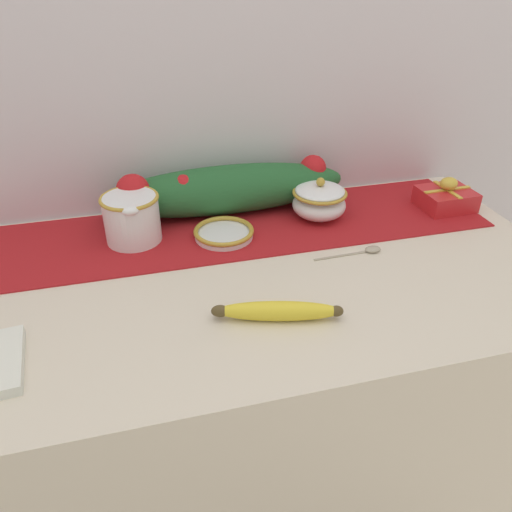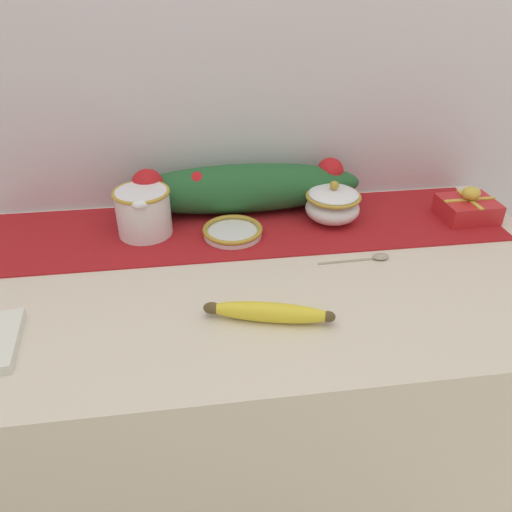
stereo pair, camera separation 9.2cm
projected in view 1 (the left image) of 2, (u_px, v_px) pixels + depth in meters
countertop at (255, 420)px, 1.20m from camera, size 1.24×0.65×0.86m
back_wall at (215, 55)px, 1.08m from camera, size 2.04×0.04×2.40m
table_runner at (235, 228)px, 1.12m from camera, size 1.14×0.28×0.00m
cream_pitcher at (132, 217)px, 1.04m from camera, size 0.12×0.14×0.10m
sugar_bowl at (319, 201)px, 1.14m from camera, size 0.12×0.12×0.10m
small_dish at (224, 233)px, 1.08m from camera, size 0.13×0.13×0.02m
banana at (277, 311)px, 0.84m from camera, size 0.22×0.09×0.03m
spoon at (368, 250)px, 1.03m from camera, size 0.15×0.02×0.01m
gift_box at (446, 197)px, 1.19m from camera, size 0.12×0.11×0.08m
poinsettia_garland at (226, 189)px, 1.15m from camera, size 0.57×0.12×0.12m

